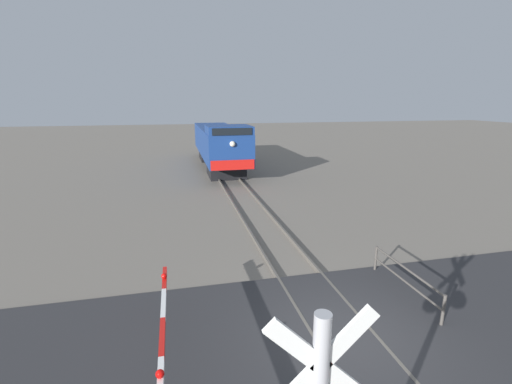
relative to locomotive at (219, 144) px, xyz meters
The scene contains 6 objects.
ground_plane 22.89m from the locomotive, 90.00° to the right, with size 160.00×160.00×0.00m, color slate.
rail_track_left 22.89m from the locomotive, 91.80° to the right, with size 0.08×80.00×0.15m, color #59544C.
rail_track_right 22.89m from the locomotive, 88.20° to the right, with size 0.08×80.00×0.15m, color #59544C.
road_surface 22.88m from the locomotive, 90.00° to the right, with size 36.00×6.13×0.14m, color #2D2D30.
locomotive is the anchor object (origin of this frame).
guard_railing 21.60m from the locomotive, 83.35° to the right, with size 0.08×3.07×0.95m.
Camera 1 is at (-3.62, -6.41, 5.46)m, focal length 24.74 mm.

